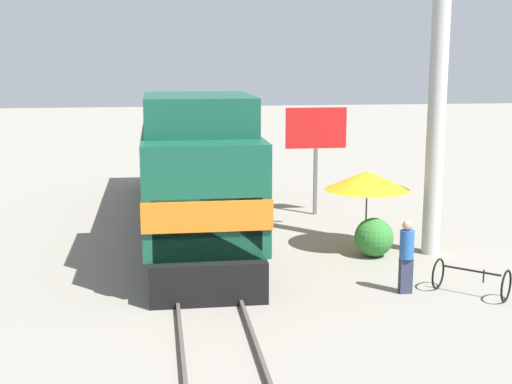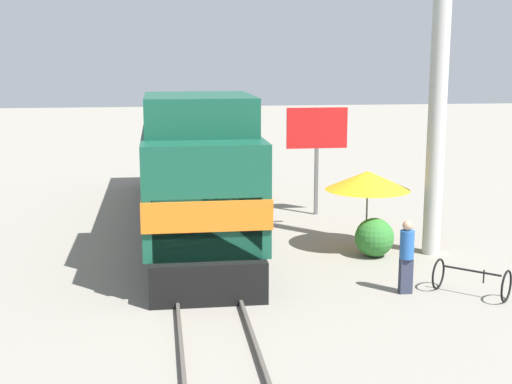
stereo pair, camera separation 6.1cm
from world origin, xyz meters
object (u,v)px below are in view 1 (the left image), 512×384
at_px(locomotive, 191,169).
at_px(billboard_sign, 316,135).
at_px(utility_pole, 439,74).
at_px(vendor_umbrella, 367,180).
at_px(person_bystander, 407,253).
at_px(bicycle, 471,279).

distance_m(locomotive, billboard_sign, 4.78).
xyz_separation_m(utility_pole, billboard_sign, (-2.18, 5.48, -2.24)).
height_order(vendor_umbrella, billboard_sign, billboard_sign).
xyz_separation_m(vendor_umbrella, billboard_sign, (-0.43, 4.83, 0.81)).
xyz_separation_m(utility_pole, vendor_umbrella, (-1.74, 0.65, -3.05)).
bearing_deg(person_bystander, locomotive, 122.77).
relative_size(utility_pole, vendor_umbrella, 4.12).
xyz_separation_m(billboard_sign, person_bystander, (0.26, -8.74, -1.89)).
bearing_deg(billboard_sign, locomotive, -162.88).
height_order(vendor_umbrella, bicycle, vendor_umbrella).
relative_size(person_bystander, bicycle, 1.03).
distance_m(locomotive, person_bystander, 8.81).
relative_size(vendor_umbrella, billboard_sign, 0.64).
bearing_deg(person_bystander, utility_pole, 59.54).
bearing_deg(locomotive, bicycle, -51.15).
height_order(locomotive, bicycle, locomotive).
height_order(utility_pole, billboard_sign, utility_pole).
xyz_separation_m(person_bystander, bicycle, (1.49, -0.38, -0.59)).
relative_size(vendor_umbrella, bicycle, 1.41).
relative_size(utility_pole, person_bystander, 5.64).
bearing_deg(locomotive, billboard_sign, 17.12).
bearing_deg(bicycle, utility_pole, 36.39).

